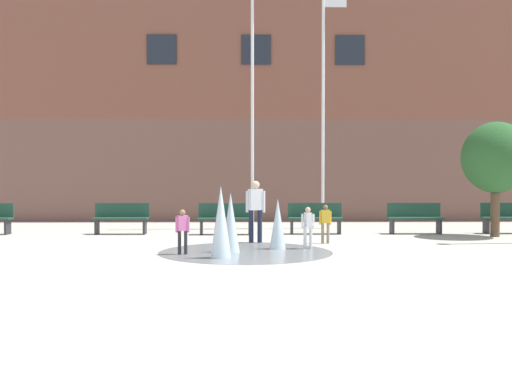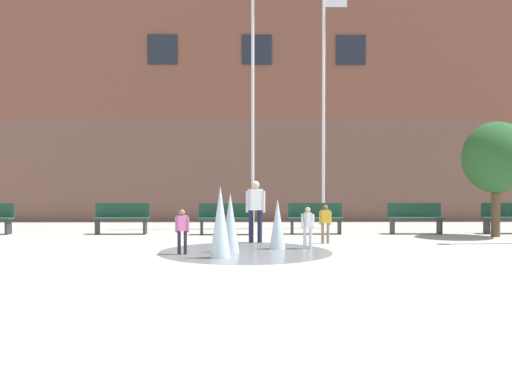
% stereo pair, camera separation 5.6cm
% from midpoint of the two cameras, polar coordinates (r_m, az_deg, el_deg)
% --- Properties ---
extents(ground_plane, '(100.00, 100.00, 0.00)m').
position_cam_midpoint_polar(ground_plane, '(8.41, 1.43, -10.30)').
color(ground_plane, '#B2ADA3').
extents(library_building, '(36.00, 6.05, 8.50)m').
position_cam_midpoint_polar(library_building, '(25.51, -0.17, 7.27)').
color(library_building, brown).
rests_on(library_building, ground).
extents(splash_fountain, '(3.92, 3.92, 1.52)m').
position_cam_midpoint_polar(splash_fountain, '(13.28, -1.62, -3.35)').
color(splash_fountain, gray).
rests_on(splash_fountain, ground).
extents(park_bench_left_of_flagpoles, '(1.60, 0.44, 0.91)m').
position_cam_midpoint_polar(park_bench_left_of_flagpoles, '(18.08, -12.79, -2.41)').
color(park_bench_left_of_flagpoles, '#28282D').
rests_on(park_bench_left_of_flagpoles, ground).
extents(park_bench_under_left_flagpole, '(1.60, 0.44, 0.91)m').
position_cam_midpoint_polar(park_bench_under_left_flagpole, '(17.54, -3.01, -2.50)').
color(park_bench_under_left_flagpole, '#28282D').
rests_on(park_bench_under_left_flagpole, ground).
extents(park_bench_center, '(1.60, 0.44, 0.91)m').
position_cam_midpoint_polar(park_bench_center, '(17.79, 5.57, -2.44)').
color(park_bench_center, '#28282D').
rests_on(park_bench_center, ground).
extents(park_bench_under_right_flagpole, '(1.60, 0.44, 0.91)m').
position_cam_midpoint_polar(park_bench_under_right_flagpole, '(18.36, 14.81, -2.36)').
color(park_bench_under_right_flagpole, '#28282D').
rests_on(park_bench_under_right_flagpole, ground).
extents(park_bench_near_trashcan, '(1.60, 0.44, 0.91)m').
position_cam_midpoint_polar(park_bench_near_trashcan, '(19.37, 22.85, -2.23)').
color(park_bench_near_trashcan, '#28282D').
rests_on(park_bench_near_trashcan, ground).
extents(teen_by_trashcan, '(0.50, 0.32, 1.59)m').
position_cam_midpoint_polar(teen_by_trashcan, '(15.36, -0.16, -1.38)').
color(teen_by_trashcan, '#1E233D').
rests_on(teen_by_trashcan, ground).
extents(child_running, '(0.31, 0.24, 0.99)m').
position_cam_midpoint_polar(child_running, '(14.14, 4.85, -3.09)').
color(child_running, silver).
rests_on(child_running, ground).
extents(child_with_pink_shirt, '(0.31, 0.21, 0.99)m').
position_cam_midpoint_polar(child_with_pink_shirt, '(13.19, -7.13, -3.43)').
color(child_with_pink_shirt, '#28282D').
rests_on(child_with_pink_shirt, ground).
extents(child_in_fountain, '(0.31, 0.13, 0.99)m').
position_cam_midpoint_polar(child_in_fountain, '(15.28, 6.52, -2.74)').
color(child_in_fountain, '#89755B').
rests_on(child_in_fountain, ground).
extents(flagpole_left, '(0.80, 0.10, 8.45)m').
position_cam_midpoint_polar(flagpole_left, '(19.64, -0.35, 9.64)').
color(flagpole_left, silver).
rests_on(flagpole_left, ground).
extents(flagpole_right, '(0.80, 0.10, 8.02)m').
position_cam_midpoint_polar(flagpole_right, '(19.77, 6.41, 8.93)').
color(flagpole_right, silver).
rests_on(flagpole_right, ground).
extents(street_tree_near_building, '(1.88, 1.88, 3.24)m').
position_cam_midpoint_polar(street_tree_near_building, '(18.13, 21.79, 3.03)').
color(street_tree_near_building, brown).
rests_on(street_tree_near_building, ground).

